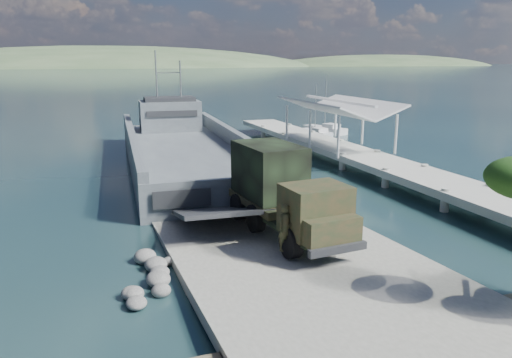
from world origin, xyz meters
name	(u,v)px	position (x,y,z in m)	size (l,w,h in m)	color
ground	(293,264)	(0.00, 0.00, 0.00)	(1400.00, 1400.00, 0.00)	#173037
boat_ramp	(303,267)	(0.00, -1.00, 0.25)	(10.00, 18.00, 0.50)	gray
shoreline_rocks	(147,280)	(-6.20, 0.50, 0.00)	(3.20, 5.60, 0.90)	#4D4D4B
distant_headlands	(129,67)	(50.00, 560.00, 0.00)	(1000.00, 240.00, 48.00)	#384F31
pier	(343,144)	(13.00, 18.77, 1.60)	(6.40, 44.00, 6.10)	#B3B4A9
landing_craft	(184,156)	(-0.23, 21.60, 0.84)	(10.80, 35.03, 10.27)	#4C5259
military_truck	(283,191)	(0.64, 2.72, 2.52)	(3.45, 8.94, 4.05)	black
soldier	(286,236)	(-0.59, -0.51, 1.50)	(0.73, 0.48, 2.00)	#1D2F1A
sailboat_near	(315,133)	(17.43, 32.93, 0.33)	(2.31, 5.20, 6.12)	silver
sailboat_far	(326,130)	(19.65, 34.71, 0.37)	(3.65, 5.95, 6.99)	silver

